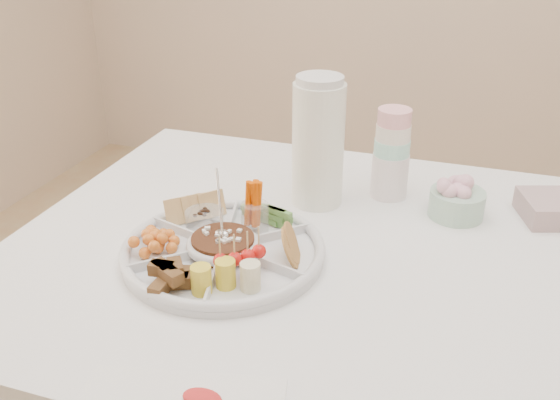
% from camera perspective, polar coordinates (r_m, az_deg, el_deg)
% --- Properties ---
extents(party_tray, '(0.47, 0.47, 0.04)m').
position_cam_1_polar(party_tray, '(1.19, -5.22, -4.38)').
color(party_tray, silver).
rests_on(party_tray, dining_table).
extents(bean_dip, '(0.15, 0.15, 0.04)m').
position_cam_1_polar(bean_dip, '(1.18, -5.23, -4.07)').
color(bean_dip, black).
rests_on(bean_dip, party_tray).
extents(tortillas, '(0.11, 0.11, 0.05)m').
position_cam_1_polar(tortillas, '(1.16, 1.08, -3.78)').
color(tortillas, '#B67A4E').
rests_on(tortillas, party_tray).
extents(carrot_cucumber, '(0.14, 0.14, 0.10)m').
position_cam_1_polar(carrot_cucumber, '(1.26, -1.51, -0.27)').
color(carrot_cucumber, '#E25000').
rests_on(carrot_cucumber, party_tray).
extents(pita_raisins, '(0.14, 0.14, 0.06)m').
position_cam_1_polar(pita_raisins, '(1.29, -7.27, -0.84)').
color(pita_raisins, '#E7BC75').
rests_on(pita_raisins, party_tray).
extents(cherries, '(0.12, 0.12, 0.04)m').
position_cam_1_polar(cherries, '(1.21, -11.33, -3.49)').
color(cherries, orange).
rests_on(cherries, party_tray).
extents(granola_chunks, '(0.14, 0.14, 0.05)m').
position_cam_1_polar(granola_chunks, '(1.10, -9.59, -6.60)').
color(granola_chunks, brown).
rests_on(granola_chunks, party_tray).
extents(banana_tomato, '(0.14, 0.14, 0.09)m').
position_cam_1_polar(banana_tomato, '(1.06, -2.85, -5.98)').
color(banana_tomato, '#EBD462').
rests_on(banana_tomato, party_tray).
extents(cup_stack, '(0.11, 0.11, 0.23)m').
position_cam_1_polar(cup_stack, '(1.41, 10.19, 4.59)').
color(cup_stack, silver).
rests_on(cup_stack, dining_table).
extents(thermos, '(0.13, 0.13, 0.29)m').
position_cam_1_polar(thermos, '(1.35, 3.51, 5.46)').
color(thermos, white).
rests_on(thermos, dining_table).
extents(flower_bowl, '(0.14, 0.14, 0.09)m').
position_cam_1_polar(flower_bowl, '(1.38, 15.92, 0.20)').
color(flower_bowl, '#A2B4AA').
rests_on(flower_bowl, dining_table).
extents(napkin_stack, '(0.18, 0.16, 0.05)m').
position_cam_1_polar(napkin_stack, '(1.45, 24.00, -0.69)').
color(napkin_stack, '#B39496').
rests_on(napkin_stack, dining_table).
extents(placemat, '(0.30, 0.15, 0.01)m').
position_cam_1_polar(placemat, '(0.91, -8.89, -17.29)').
color(placemat, white).
rests_on(placemat, dining_table).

